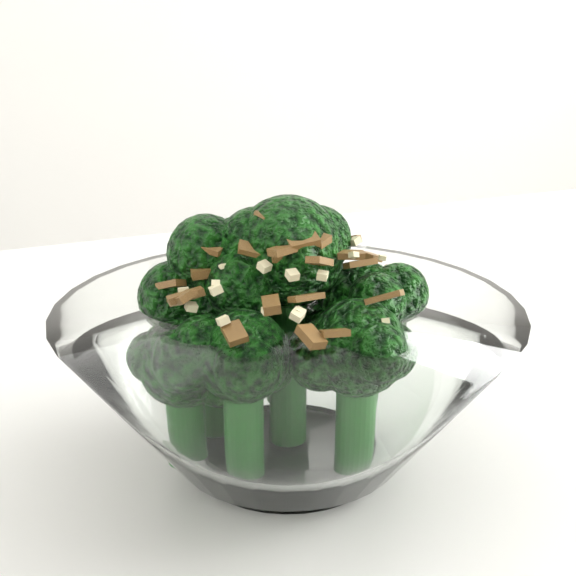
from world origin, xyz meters
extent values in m
cube|color=white|center=(-0.06, -0.03, 0.73)|extent=(1.35, 1.05, 0.04)
cylinder|color=white|center=(-0.21, -0.14, 0.75)|extent=(0.10, 0.10, 0.01)
cylinder|color=#175215|center=(-0.17, -0.14, 0.79)|extent=(0.02, 0.02, 0.06)
sphere|color=#10480D|center=(-0.17, -0.14, 0.84)|extent=(0.05, 0.05, 0.05)
cylinder|color=#175215|center=(-0.16, -0.10, 0.79)|extent=(0.02, 0.02, 0.05)
sphere|color=#10480D|center=(-0.16, -0.10, 0.82)|extent=(0.04, 0.04, 0.04)
cylinder|color=#175215|center=(-0.23, -0.12, 0.80)|extent=(0.02, 0.02, 0.08)
sphere|color=#10480D|center=(-0.23, -0.12, 0.86)|extent=(0.05, 0.05, 0.05)
cylinder|color=#175215|center=(-0.21, -0.14, 0.81)|extent=(0.02, 0.02, 0.09)
sphere|color=#10480D|center=(-0.21, -0.14, 0.87)|extent=(0.06, 0.06, 0.06)
cylinder|color=#175215|center=(-0.25, -0.12, 0.79)|extent=(0.02, 0.02, 0.06)
sphere|color=#10480D|center=(-0.25, -0.12, 0.83)|extent=(0.05, 0.05, 0.05)
cylinder|color=#175215|center=(-0.20, -0.09, 0.79)|extent=(0.02, 0.02, 0.05)
sphere|color=#10480D|center=(-0.20, -0.09, 0.82)|extent=(0.04, 0.04, 0.04)
cylinder|color=#175215|center=(-0.26, -0.15, 0.78)|extent=(0.02, 0.02, 0.04)
sphere|color=#10480D|center=(-0.26, -0.15, 0.82)|extent=(0.05, 0.05, 0.05)
cylinder|color=#175215|center=(-0.18, -0.17, 0.79)|extent=(0.02, 0.02, 0.06)
sphere|color=#10480D|center=(-0.18, -0.17, 0.83)|extent=(0.05, 0.05, 0.05)
cylinder|color=#175215|center=(-0.24, -0.17, 0.79)|extent=(0.02, 0.02, 0.05)
sphere|color=#10480D|center=(-0.24, -0.17, 0.83)|extent=(0.05, 0.05, 0.05)
cube|color=brown|center=(-0.15, -0.12, 0.85)|extent=(0.01, 0.02, 0.01)
cube|color=brown|center=(-0.20, -0.15, 0.88)|extent=(0.02, 0.01, 0.01)
cube|color=brown|center=(-0.25, -0.14, 0.86)|extent=(0.02, 0.01, 0.01)
cube|color=brown|center=(-0.24, -0.19, 0.85)|extent=(0.01, 0.01, 0.01)
cube|color=brown|center=(-0.27, -0.14, 0.85)|extent=(0.02, 0.01, 0.01)
cube|color=brown|center=(-0.26, -0.10, 0.85)|extent=(0.01, 0.02, 0.01)
cube|color=brown|center=(-0.22, -0.16, 0.88)|extent=(0.01, 0.01, 0.01)
cube|color=brown|center=(-0.23, -0.15, 0.88)|extent=(0.02, 0.01, 0.01)
cube|color=brown|center=(-0.17, -0.18, 0.86)|extent=(0.02, 0.01, 0.01)
cube|color=brown|center=(-0.20, -0.20, 0.85)|extent=(0.01, 0.01, 0.01)
cube|color=brown|center=(-0.24, -0.12, 0.87)|extent=(0.01, 0.01, 0.01)
cube|color=brown|center=(-0.17, -0.13, 0.86)|extent=(0.02, 0.02, 0.01)
cube|color=brown|center=(-0.26, -0.16, 0.86)|extent=(0.02, 0.01, 0.01)
cube|color=brown|center=(-0.21, -0.20, 0.85)|extent=(0.01, 0.02, 0.01)
cube|color=brown|center=(-0.21, -0.08, 0.86)|extent=(0.01, 0.01, 0.00)
cube|color=brown|center=(-0.21, -0.16, 0.88)|extent=(0.02, 0.01, 0.01)
cube|color=brown|center=(-0.19, -0.12, 0.88)|extent=(0.02, 0.01, 0.01)
cube|color=brown|center=(-0.20, -0.07, 0.85)|extent=(0.02, 0.01, 0.01)
cube|color=brown|center=(-0.17, -0.12, 0.87)|extent=(0.01, 0.02, 0.01)
cube|color=brown|center=(-0.21, -0.16, 0.88)|extent=(0.02, 0.01, 0.01)
cube|color=brown|center=(-0.20, -0.17, 0.87)|extent=(0.02, 0.02, 0.01)
cube|color=brown|center=(-0.19, -0.09, 0.85)|extent=(0.02, 0.01, 0.01)
cube|color=brown|center=(-0.26, -0.16, 0.86)|extent=(0.01, 0.02, 0.01)
cube|color=brown|center=(-0.23, -0.11, 0.88)|extent=(0.02, 0.02, 0.01)
cube|color=brown|center=(-0.20, -0.10, 0.88)|extent=(0.02, 0.01, 0.01)
cube|color=brown|center=(-0.15, -0.15, 0.85)|extent=(0.02, 0.01, 0.01)
cube|color=brown|center=(-0.18, -0.15, 0.87)|extent=(0.02, 0.01, 0.01)
cube|color=brown|center=(-0.24, -0.14, 0.87)|extent=(0.02, 0.02, 0.01)
cube|color=brown|center=(-0.24, -0.13, 0.87)|extent=(0.02, 0.01, 0.01)
cube|color=brown|center=(-0.22, -0.14, 0.89)|extent=(0.02, 0.01, 0.01)
cube|color=brown|center=(-0.23, -0.09, 0.86)|extent=(0.02, 0.02, 0.01)
cube|color=brown|center=(-0.21, -0.18, 0.86)|extent=(0.02, 0.01, 0.01)
cube|color=brown|center=(-0.18, -0.15, 0.87)|extent=(0.02, 0.01, 0.00)
cube|color=brown|center=(-0.24, -0.12, 0.87)|extent=(0.01, 0.02, 0.01)
cube|color=brown|center=(-0.20, -0.16, 0.88)|extent=(0.02, 0.02, 0.01)
cube|color=brown|center=(-0.26, -0.09, 0.84)|extent=(0.02, 0.01, 0.01)
cube|color=brown|center=(-0.23, -0.10, 0.87)|extent=(0.02, 0.02, 0.01)
cube|color=brown|center=(-0.25, -0.09, 0.85)|extent=(0.02, 0.02, 0.01)
cube|color=brown|center=(-0.22, -0.18, 0.86)|extent=(0.01, 0.01, 0.01)
cube|color=beige|center=(-0.16, -0.14, 0.86)|extent=(0.00, 0.00, 0.00)
cube|color=beige|center=(-0.23, -0.13, 0.88)|extent=(0.01, 0.01, 0.00)
cube|color=beige|center=(-0.23, -0.10, 0.87)|extent=(0.01, 0.01, 0.01)
cube|color=beige|center=(-0.24, -0.15, 0.87)|extent=(0.00, 0.01, 0.00)
cube|color=beige|center=(-0.24, -0.13, 0.87)|extent=(0.01, 0.01, 0.00)
cube|color=beige|center=(-0.26, -0.16, 0.85)|extent=(0.01, 0.01, 0.01)
cube|color=beige|center=(-0.21, -0.19, 0.86)|extent=(0.01, 0.01, 0.01)
cube|color=beige|center=(-0.26, -0.11, 0.85)|extent=(0.01, 0.01, 0.01)
cube|color=beige|center=(-0.22, -0.16, 0.87)|extent=(0.01, 0.01, 0.01)
cube|color=beige|center=(-0.17, -0.09, 0.85)|extent=(0.01, 0.01, 0.01)
cube|color=beige|center=(-0.21, -0.19, 0.86)|extent=(0.01, 0.01, 0.00)
cube|color=beige|center=(-0.18, -0.16, 0.87)|extent=(0.01, 0.01, 0.00)
cube|color=beige|center=(-0.15, -0.14, 0.86)|extent=(0.00, 0.01, 0.00)
cube|color=beige|center=(-0.26, -0.15, 0.86)|extent=(0.01, 0.01, 0.00)
cube|color=beige|center=(-0.19, -0.09, 0.86)|extent=(0.01, 0.01, 0.01)
cube|color=beige|center=(-0.25, -0.09, 0.85)|extent=(0.01, 0.00, 0.00)
cube|color=beige|center=(-0.23, -0.19, 0.86)|extent=(0.00, 0.00, 0.00)
cube|color=beige|center=(-0.25, -0.17, 0.86)|extent=(0.01, 0.01, 0.01)
cube|color=beige|center=(-0.21, -0.08, 0.86)|extent=(0.01, 0.01, 0.01)
cube|color=beige|center=(-0.25, -0.18, 0.85)|extent=(0.01, 0.01, 0.01)
cube|color=beige|center=(-0.25, -0.16, 0.86)|extent=(0.00, 0.01, 0.00)
cube|color=beige|center=(-0.17, -0.19, 0.85)|extent=(0.00, 0.00, 0.00)
cube|color=beige|center=(-0.21, -0.17, 0.87)|extent=(0.01, 0.01, 0.01)
cube|color=beige|center=(-0.21, -0.11, 0.87)|extent=(0.01, 0.01, 0.00)
cube|color=beige|center=(-0.18, -0.14, 0.87)|extent=(0.01, 0.01, 0.01)
cube|color=beige|center=(-0.20, -0.17, 0.87)|extent=(0.01, 0.01, 0.00)
camera|label=1|loc=(-0.28, -0.55, 0.99)|focal=55.00mm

